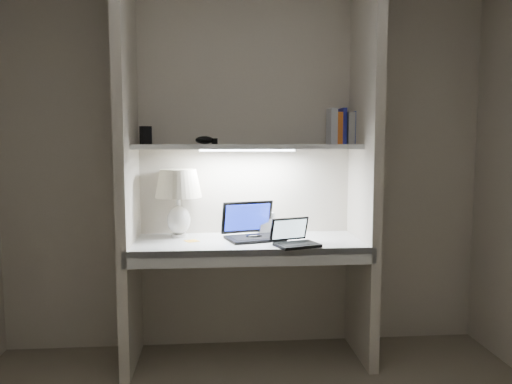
{
  "coord_description": "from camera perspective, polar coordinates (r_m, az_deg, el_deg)",
  "views": [
    {
      "loc": [
        -0.21,
        -1.82,
        1.38
      ],
      "look_at": [
        0.03,
        1.05,
        1.09
      ],
      "focal_mm": 35.0,
      "sensor_mm": 36.0,
      "label": 1
    }
  ],
  "objects": [
    {
      "name": "back_wall",
      "position": [
        3.33,
        -1.21,
        3.52
      ],
      "size": [
        3.2,
        0.01,
        2.5
      ],
      "primitive_type": "cube",
      "color": "beige",
      "rests_on": "floor"
    },
    {
      "name": "alcove_panel_left",
      "position": [
        3.1,
        -14.51,
        3.17
      ],
      "size": [
        0.06,
        0.55,
        2.5
      ],
      "primitive_type": "cube",
      "color": "beige",
      "rests_on": "floor"
    },
    {
      "name": "alcove_panel_right",
      "position": [
        3.19,
        12.32,
        3.29
      ],
      "size": [
        0.06,
        0.55,
        2.5
      ],
      "primitive_type": "cube",
      "color": "beige",
      "rests_on": "floor"
    },
    {
      "name": "desk",
      "position": [
        3.12,
        -0.87,
        -5.89
      ],
      "size": [
        1.4,
        0.55,
        0.04
      ],
      "primitive_type": "cube",
      "color": "white",
      "rests_on": "alcove_panel_left"
    },
    {
      "name": "desk_apron",
      "position": [
        2.87,
        -0.51,
        -7.52
      ],
      "size": [
        1.46,
        0.03,
        0.1
      ],
      "primitive_type": "cube",
      "color": "silver",
      "rests_on": "desk"
    },
    {
      "name": "shelf",
      "position": [
        3.15,
        -1.0,
        5.21
      ],
      "size": [
        1.4,
        0.36,
        0.03
      ],
      "primitive_type": "cube",
      "color": "silver",
      "rests_on": "back_wall"
    },
    {
      "name": "strip_light",
      "position": [
        3.15,
        -1.0,
        4.81
      ],
      "size": [
        0.6,
        0.04,
        0.02
      ],
      "primitive_type": "cube",
      "color": "white",
      "rests_on": "shelf"
    },
    {
      "name": "table_lamp",
      "position": [
        3.22,
        -8.86,
        0.06
      ],
      "size": [
        0.3,
        0.3,
        0.44
      ],
      "color": "white",
      "rests_on": "desk"
    },
    {
      "name": "laptop_main",
      "position": [
        3.17,
        -0.47,
        -4.38
      ],
      "size": [
        0.41,
        0.37,
        0.23
      ],
      "rotation": [
        0.0,
        0.0,
        0.28
      ],
      "color": "black",
      "rests_on": "desk"
    },
    {
      "name": "laptop_netbook",
      "position": [
        2.97,
        4.4,
        -5.38
      ],
      "size": [
        0.3,
        0.28,
        0.16
      ],
      "rotation": [
        0.0,
        0.0,
        0.33
      ],
      "color": "black",
      "rests_on": "desk"
    },
    {
      "name": "speaker",
      "position": [
        3.34,
        1.13,
        -3.54
      ],
      "size": [
        0.11,
        0.09,
        0.14
      ],
      "primitive_type": "cube",
      "rotation": [
        0.0,
        0.0,
        0.2
      ],
      "color": "silver",
      "rests_on": "desk"
    },
    {
      "name": "mouse",
      "position": [
        3.13,
        -0.21,
        -5.12
      ],
      "size": [
        0.12,
        0.09,
        0.04
      ],
      "primitive_type": "ellipsoid",
      "rotation": [
        0.0,
        0.0,
        0.21
      ],
      "color": "black",
      "rests_on": "desk"
    },
    {
      "name": "cable_coil",
      "position": [
        3.12,
        1.55,
        -5.42
      ],
      "size": [
        0.12,
        0.12,
        0.01
      ],
      "primitive_type": "torus",
      "rotation": [
        0.0,
        0.0,
        0.2
      ],
      "color": "black",
      "rests_on": "desk"
    },
    {
      "name": "sticky_note",
      "position": [
        3.12,
        -7.36,
        -5.56
      ],
      "size": [
        0.1,
        0.1,
        0.0
      ],
      "primitive_type": "cube",
      "rotation": [
        0.0,
        0.0,
        0.49
      ],
      "color": "yellow",
      "rests_on": "desk"
    },
    {
      "name": "book_row",
      "position": [
        3.35,
        10.1,
        7.3
      ],
      "size": [
        0.22,
        0.15,
        0.23
      ],
      "color": "white",
      "rests_on": "shelf"
    },
    {
      "name": "shelf_box",
      "position": [
        3.25,
        -12.49,
        6.35
      ],
      "size": [
        0.08,
        0.07,
        0.11
      ],
      "primitive_type": "cube",
      "rotation": [
        0.0,
        0.0,
        0.43
      ],
      "color": "black",
      "rests_on": "shelf"
    },
    {
      "name": "shelf_gadget",
      "position": [
        3.16,
        -5.9,
        5.93
      ],
      "size": [
        0.13,
        0.1,
        0.05
      ],
      "primitive_type": "ellipsoid",
      "rotation": [
        0.0,
        0.0,
        0.13
      ],
      "color": "black",
      "rests_on": "shelf"
    }
  ]
}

